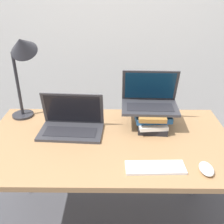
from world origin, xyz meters
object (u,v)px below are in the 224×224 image
desk_lamp (22,55)px  laptop_on_books (150,100)px  laptop_left (72,124)px  wireless_keyboard (155,167)px  book_stack (151,117)px  mouse (206,169)px

desk_lamp → laptop_on_books: bearing=-5.0°
laptop_left → wireless_keyboard: (0.46, -0.35, -0.04)m
book_stack → laptop_left: bearing=-172.9°
book_stack → desk_lamp: size_ratio=0.49×
laptop_on_books → desk_lamp: bearing=175.0°
book_stack → wireless_keyboard: bearing=-93.9°
laptop_on_books → wireless_keyboard: 0.47m
laptop_left → desk_lamp: size_ratio=0.68×
wireless_keyboard → mouse: (0.24, -0.02, 0.01)m
laptop_left → desk_lamp: bearing=151.7°
laptop_left → mouse: size_ratio=3.58×
laptop_on_books → wireless_keyboard: bearing=-92.0°
laptop_on_books → desk_lamp: (-0.77, 0.07, 0.26)m
wireless_keyboard → desk_lamp: 1.01m
wireless_keyboard → mouse: 0.24m
wireless_keyboard → mouse: size_ratio=2.71×
laptop_on_books → book_stack: bearing=-67.5°
book_stack → desk_lamp: desk_lamp is taller
laptop_left → wireless_keyboard: laptop_left is taller
wireless_keyboard → desk_lamp: (-0.76, 0.51, 0.42)m
laptop_left → mouse: laptop_left is taller
wireless_keyboard → laptop_left: bearing=142.5°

